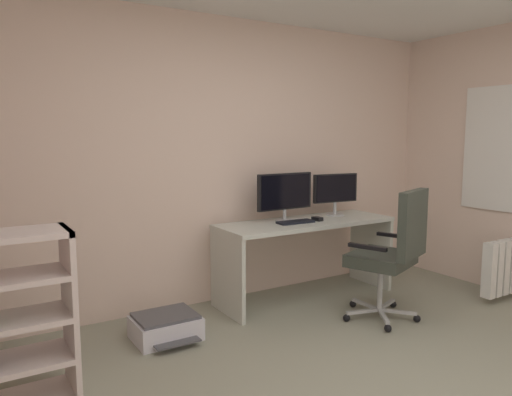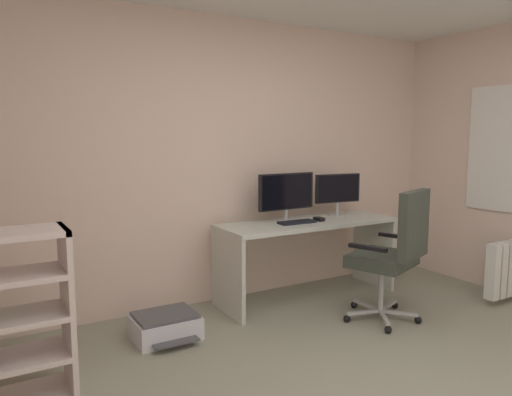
{
  "view_description": "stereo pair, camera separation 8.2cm",
  "coord_description": "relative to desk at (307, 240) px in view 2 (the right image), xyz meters",
  "views": [
    {
      "loc": [
        -1.98,
        -1.62,
        1.51
      ],
      "look_at": [
        -0.01,
        1.57,
        1.02
      ],
      "focal_mm": 33.98,
      "sensor_mm": 36.0,
      "label": 1
    },
    {
      "loc": [
        -1.9,
        -1.66,
        1.51
      ],
      "look_at": [
        -0.01,
        1.57,
        1.02
      ],
      "focal_mm": 33.98,
      "sensor_mm": 36.0,
      "label": 2
    }
  ],
  "objects": [
    {
      "name": "wall_back",
      "position": [
        -0.72,
        0.44,
        0.72
      ],
      "size": [
        4.93,
        0.1,
        2.55
      ],
      "primitive_type": "cube",
      "color": "beige",
      "rests_on": "ground"
    },
    {
      "name": "desk",
      "position": [
        0.0,
        0.0,
        0.0
      ],
      "size": [
        1.69,
        0.58,
        0.73
      ],
      "color": "silver",
      "rests_on": "ground"
    },
    {
      "name": "monitor_main",
      "position": [
        -0.17,
        0.1,
        0.44
      ],
      "size": [
        0.59,
        0.18,
        0.44
      ],
      "color": "#B2B5B7",
      "rests_on": "desk"
    },
    {
      "name": "monitor_secondary",
      "position": [
        0.43,
        0.1,
        0.43
      ],
      "size": [
        0.49,
        0.18,
        0.41
      ],
      "color": "#B2B5B7",
      "rests_on": "desk"
    },
    {
      "name": "keyboard",
      "position": [
        -0.16,
        -0.05,
        0.19
      ],
      "size": [
        0.35,
        0.15,
        0.02
      ],
      "primitive_type": "cube",
      "rotation": [
        0.0,
        0.0,
        -0.04
      ],
      "color": "black",
      "rests_on": "desk"
    },
    {
      "name": "computer_mouse",
      "position": [
        0.09,
        -0.05,
        0.2
      ],
      "size": [
        0.07,
        0.1,
        0.03
      ],
      "primitive_type": "cube",
      "rotation": [
        0.0,
        0.0,
        0.07
      ],
      "color": "black",
      "rests_on": "desk"
    },
    {
      "name": "office_chair",
      "position": [
        0.25,
        -0.82,
        0.05
      ],
      "size": [
        0.66,
        0.68,
        1.09
      ],
      "color": "#B7BABC",
      "rests_on": "ground"
    },
    {
      "name": "printer",
      "position": [
        -1.45,
        -0.19,
        -0.46
      ],
      "size": [
        0.47,
        0.46,
        0.19
      ],
      "color": "silver",
      "rests_on": "ground"
    }
  ]
}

